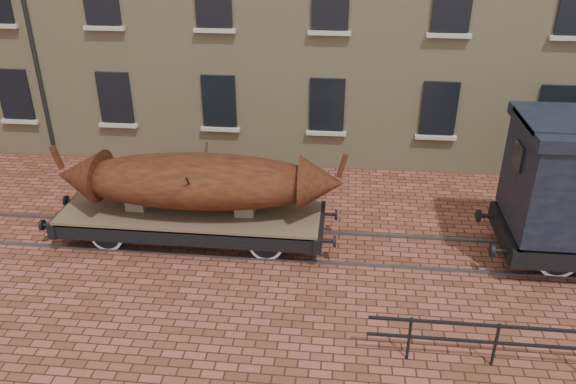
# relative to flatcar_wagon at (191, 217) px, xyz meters

# --- Properties ---
(ground) EXTENTS (90.00, 90.00, 0.00)m
(ground) POSITION_rel_flatcar_wagon_xyz_m (2.23, 0.00, -0.70)
(ground) COLOR #592E1F
(rail_track) EXTENTS (30.00, 1.52, 0.06)m
(rail_track) POSITION_rel_flatcar_wagon_xyz_m (2.23, 0.00, -0.67)
(rail_track) COLOR #59595E
(rail_track) RESTS_ON ground
(flatcar_wagon) EXTENTS (7.49, 2.03, 1.13)m
(flatcar_wagon) POSITION_rel_flatcar_wagon_xyz_m (0.00, 0.00, 0.00)
(flatcar_wagon) COLOR brown
(flatcar_wagon) RESTS_ON ground
(iron_boat) EXTENTS (7.33, 2.22, 1.72)m
(iron_boat) POSITION_rel_flatcar_wagon_xyz_m (0.28, 0.00, 1.05)
(iron_boat) COLOR #592510
(iron_boat) RESTS_ON flatcar_wagon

